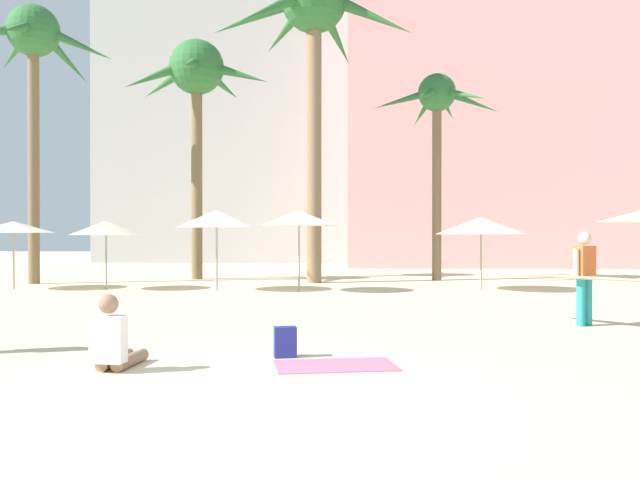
{
  "coord_description": "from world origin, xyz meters",
  "views": [
    {
      "loc": [
        1.21,
        -6.58,
        1.66
      ],
      "look_at": [
        0.38,
        4.84,
        1.58
      ],
      "focal_mm": 36.78,
      "sensor_mm": 36.0,
      "label": 1
    }
  ],
  "objects_px": {
    "cafe_umbrella_2": "(481,226)",
    "person_near_left": "(587,276)",
    "cafe_umbrella_3": "(217,219)",
    "cafe_umbrella_0": "(106,228)",
    "palm_tree_right": "(437,111)",
    "palm_tree_far_left": "(33,52)",
    "backpack": "(285,342)",
    "palm_tree_left": "(196,81)",
    "person_mid_center": "(114,343)",
    "beach_towel": "(336,365)",
    "palm_tree_far_right": "(313,24)",
    "cafe_umbrella_1": "(299,218)",
    "cafe_umbrella_5": "(14,227)"
  },
  "relations": [
    {
      "from": "cafe_umbrella_5",
      "to": "person_mid_center",
      "type": "bearing_deg",
      "value": -56.18
    },
    {
      "from": "person_mid_center",
      "to": "cafe_umbrella_5",
      "type": "bearing_deg",
      "value": 37.43
    },
    {
      "from": "palm_tree_right",
      "to": "cafe_umbrella_2",
      "type": "relative_size",
      "value": 2.77
    },
    {
      "from": "palm_tree_far_left",
      "to": "backpack",
      "type": "distance_m",
      "value": 18.36
    },
    {
      "from": "cafe_umbrella_1",
      "to": "backpack",
      "type": "bearing_deg",
      "value": -85.08
    },
    {
      "from": "palm_tree_left",
      "to": "backpack",
      "type": "distance_m",
      "value": 18.14
    },
    {
      "from": "cafe_umbrella_2",
      "to": "beach_towel",
      "type": "distance_m",
      "value": 12.53
    },
    {
      "from": "palm_tree_far_left",
      "to": "palm_tree_far_right",
      "type": "height_order",
      "value": "palm_tree_far_right"
    },
    {
      "from": "cafe_umbrella_0",
      "to": "person_mid_center",
      "type": "bearing_deg",
      "value": -67.34
    },
    {
      "from": "palm_tree_far_left",
      "to": "cafe_umbrella_0",
      "type": "relative_size",
      "value": 4.4
    },
    {
      "from": "backpack",
      "to": "person_mid_center",
      "type": "height_order",
      "value": "person_mid_center"
    },
    {
      "from": "cafe_umbrella_0",
      "to": "cafe_umbrella_5",
      "type": "relative_size",
      "value": 0.9
    },
    {
      "from": "cafe_umbrella_2",
      "to": "cafe_umbrella_5",
      "type": "xyz_separation_m",
      "value": [
        -14.39,
        -0.52,
        -0.03
      ]
    },
    {
      "from": "palm_tree_right",
      "to": "palm_tree_far_right",
      "type": "distance_m",
      "value": 5.54
    },
    {
      "from": "palm_tree_left",
      "to": "person_mid_center",
      "type": "distance_m",
      "value": 18.48
    },
    {
      "from": "palm_tree_right",
      "to": "cafe_umbrella_2",
      "type": "xyz_separation_m",
      "value": [
        0.85,
        -4.41,
        -4.3
      ]
    },
    {
      "from": "cafe_umbrella_1",
      "to": "cafe_umbrella_5",
      "type": "relative_size",
      "value": 0.99
    },
    {
      "from": "person_mid_center",
      "to": "person_near_left",
      "type": "bearing_deg",
      "value": -54.88
    },
    {
      "from": "backpack",
      "to": "person_mid_center",
      "type": "relative_size",
      "value": 0.44
    },
    {
      "from": "cafe_umbrella_1",
      "to": "palm_tree_right",
      "type": "bearing_deg",
      "value": 48.83
    },
    {
      "from": "cafe_umbrella_5",
      "to": "person_mid_center",
      "type": "relative_size",
      "value": 2.56
    },
    {
      "from": "palm_tree_right",
      "to": "palm_tree_far_right",
      "type": "height_order",
      "value": "palm_tree_far_right"
    },
    {
      "from": "cafe_umbrella_2",
      "to": "palm_tree_right",
      "type": "bearing_deg",
      "value": 100.91
    },
    {
      "from": "palm_tree_right",
      "to": "cafe_umbrella_3",
      "type": "height_order",
      "value": "palm_tree_right"
    },
    {
      "from": "person_mid_center",
      "to": "backpack",
      "type": "bearing_deg",
      "value": -59.99
    },
    {
      "from": "palm_tree_far_right",
      "to": "beach_towel",
      "type": "height_order",
      "value": "palm_tree_far_right"
    },
    {
      "from": "beach_towel",
      "to": "person_mid_center",
      "type": "bearing_deg",
      "value": -170.66
    },
    {
      "from": "cafe_umbrella_2",
      "to": "cafe_umbrella_3",
      "type": "distance_m",
      "value": 8.0
    },
    {
      "from": "palm_tree_far_left",
      "to": "beach_towel",
      "type": "xyz_separation_m",
      "value": [
        11.1,
        -13.52,
        -7.99
      ]
    },
    {
      "from": "cafe_umbrella_2",
      "to": "person_mid_center",
      "type": "bearing_deg",
      "value": -118.2
    },
    {
      "from": "cafe_umbrella_3",
      "to": "backpack",
      "type": "relative_size",
      "value": 5.8
    },
    {
      "from": "palm_tree_far_right",
      "to": "beach_towel",
      "type": "distance_m",
      "value": 17.28
    },
    {
      "from": "person_near_left",
      "to": "cafe_umbrella_3",
      "type": "bearing_deg",
      "value": 12.39
    },
    {
      "from": "palm_tree_far_left",
      "to": "palm_tree_far_right",
      "type": "bearing_deg",
      "value": 6.53
    },
    {
      "from": "cafe_umbrella_3",
      "to": "beach_towel",
      "type": "bearing_deg",
      "value": -69.67
    },
    {
      "from": "cafe_umbrella_2",
      "to": "person_mid_center",
      "type": "relative_size",
      "value": 2.9
    },
    {
      "from": "palm_tree_left",
      "to": "person_near_left",
      "type": "bearing_deg",
      "value": -49.57
    },
    {
      "from": "cafe_umbrella_3",
      "to": "beach_towel",
      "type": "xyz_separation_m",
      "value": [
        4.14,
        -11.17,
        -2.16
      ]
    },
    {
      "from": "cafe_umbrella_5",
      "to": "person_near_left",
      "type": "height_order",
      "value": "cafe_umbrella_5"
    },
    {
      "from": "cafe_umbrella_5",
      "to": "backpack",
      "type": "bearing_deg",
      "value": -47.42
    },
    {
      "from": "cafe_umbrella_2",
      "to": "person_near_left",
      "type": "bearing_deg",
      "value": -85.95
    },
    {
      "from": "palm_tree_far_left",
      "to": "palm_tree_far_right",
      "type": "distance_m",
      "value": 9.71
    },
    {
      "from": "cafe_umbrella_3",
      "to": "person_mid_center",
      "type": "xyz_separation_m",
      "value": [
        1.42,
        -11.62,
        -1.84
      ]
    },
    {
      "from": "palm_tree_left",
      "to": "beach_towel",
      "type": "distance_m",
      "value": 18.91
    },
    {
      "from": "palm_tree_left",
      "to": "beach_towel",
      "type": "relative_size",
      "value": 5.97
    },
    {
      "from": "cafe_umbrella_2",
      "to": "cafe_umbrella_5",
      "type": "bearing_deg",
      "value": -177.93
    },
    {
      "from": "beach_towel",
      "to": "palm_tree_left",
      "type": "bearing_deg",
      "value": 110.6
    },
    {
      "from": "person_mid_center",
      "to": "cafe_umbrella_2",
      "type": "bearing_deg",
      "value": -24.59
    },
    {
      "from": "palm_tree_right",
      "to": "cafe_umbrella_3",
      "type": "xyz_separation_m",
      "value": [
        -7.12,
        -5.01,
        -4.09
      ]
    },
    {
      "from": "cafe_umbrella_3",
      "to": "cafe_umbrella_0",
      "type": "bearing_deg",
      "value": 178.09
    }
  ]
}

